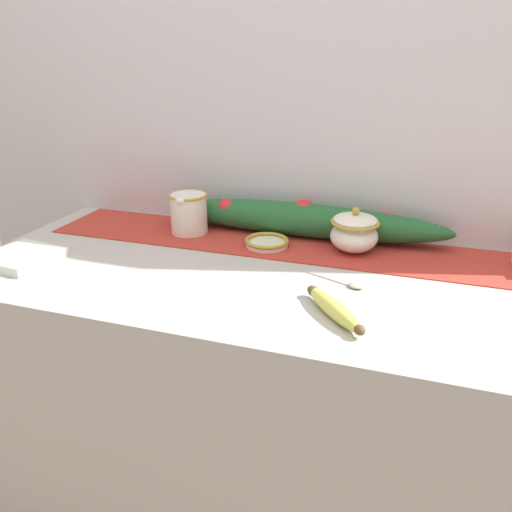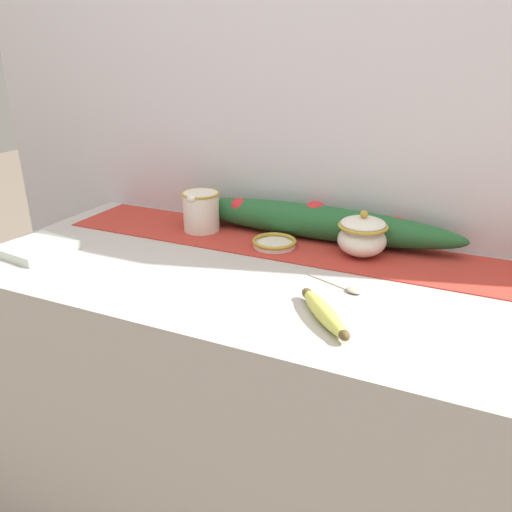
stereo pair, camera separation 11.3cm
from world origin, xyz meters
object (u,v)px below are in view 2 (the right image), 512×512
(cream_pitcher, at_px, (201,210))
(banana, at_px, (324,312))
(spoon, at_px, (350,289))
(napkin_stack, at_px, (37,248))
(small_dish, at_px, (274,243))
(sugar_bowl, at_px, (362,236))

(cream_pitcher, xyz_separation_m, banana, (0.48, -0.36, -0.05))
(spoon, bearing_deg, banana, -73.79)
(banana, relative_size, napkin_stack, 1.07)
(cream_pitcher, xyz_separation_m, spoon, (0.49, -0.21, -0.06))
(small_dish, height_order, napkin_stack, napkin_stack)
(sugar_bowl, height_order, napkin_stack, sugar_bowl)
(cream_pitcher, relative_size, banana, 0.78)
(spoon, height_order, napkin_stack, napkin_stack)
(banana, relative_size, spoon, 1.15)
(small_dish, relative_size, spoon, 0.82)
(cream_pitcher, xyz_separation_m, napkin_stack, (-0.30, -0.32, -0.05))
(banana, bearing_deg, sugar_bowl, 92.02)
(sugar_bowl, bearing_deg, banana, -87.98)
(spoon, bearing_deg, napkin_stack, -150.07)
(sugar_bowl, bearing_deg, cream_pitcher, 179.83)
(sugar_bowl, xyz_separation_m, banana, (0.01, -0.35, -0.04))
(sugar_bowl, distance_m, napkin_stack, 0.83)
(banana, distance_m, spoon, 0.15)
(banana, height_order, spoon, banana)
(cream_pitcher, bearing_deg, napkin_stack, -133.21)
(banana, distance_m, napkin_stack, 0.78)
(banana, xyz_separation_m, spoon, (0.01, 0.15, -0.01))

